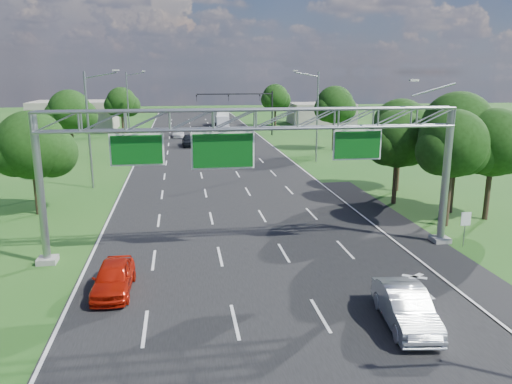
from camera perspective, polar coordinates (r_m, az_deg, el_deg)
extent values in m
plane|color=#1B4F17|center=(45.71, -3.77, 0.95)|extent=(220.00, 220.00, 0.00)
cube|color=black|center=(45.71, -3.77, 0.95)|extent=(18.00, 180.00, 0.02)
cube|color=black|center=(33.22, 16.66, -4.46)|extent=(3.00, 30.00, 0.02)
cube|color=gray|center=(32.07, 20.29, -5.10)|extent=(1.00, 1.00, 0.30)
cylinder|color=gray|center=(31.11, 20.87, 1.64)|extent=(0.44, 0.44, 8.00)
cube|color=gray|center=(29.13, -22.72, -7.19)|extent=(1.00, 1.00, 0.30)
cylinder|color=gray|center=(28.07, -23.43, 0.20)|extent=(0.40, 0.40, 8.00)
cylinder|color=gray|center=(29.97, 19.64, 10.98)|extent=(2.54, 0.12, 0.79)
cube|color=beige|center=(29.42, 17.62, 12.07)|extent=(0.50, 0.22, 0.12)
cube|color=white|center=(26.83, -13.45, 4.73)|extent=(2.80, 0.05, 1.70)
cube|color=#094A12|center=(26.77, -13.46, 4.71)|extent=(2.62, 0.05, 1.52)
cube|color=white|center=(26.85, -3.79, 4.75)|extent=(3.40, 0.05, 2.00)
cube|color=#094A12|center=(26.79, -3.78, 4.73)|extent=(3.22, 0.05, 1.82)
cube|color=white|center=(28.46, 11.49, 5.31)|extent=(2.80, 0.05, 1.70)
cube|color=#094A12|center=(28.40, 11.53, 5.30)|extent=(2.62, 0.05, 1.52)
cylinder|color=gray|center=(31.45, 22.73, -4.06)|extent=(0.06, 0.06, 2.00)
cube|color=white|center=(31.23, 22.87, -2.85)|extent=(0.60, 0.04, 0.80)
cylinder|color=black|center=(81.08, 1.85, 8.98)|extent=(0.24, 0.24, 7.00)
cylinder|color=black|center=(80.01, -2.44, 11.13)|extent=(12.00, 0.18, 0.18)
imported|color=black|center=(79.61, -6.81, 10.64)|extent=(0.18, 0.22, 1.10)
imported|color=black|center=(79.93, -3.16, 10.73)|extent=(0.18, 0.22, 1.10)
imported|color=black|center=(80.57, 0.44, 10.77)|extent=(0.18, 0.22, 1.10)
cylinder|color=gray|center=(45.40, -18.58, 6.60)|extent=(0.20, 0.20, 10.00)
cylinder|color=gray|center=(44.93, -17.37, 12.64)|extent=(2.78, 0.12, 0.60)
cube|color=beige|center=(44.76, -15.72, 13.26)|extent=(0.55, 0.22, 0.12)
cylinder|color=gray|center=(79.99, -14.43, 9.58)|extent=(0.20, 0.20, 10.00)
cylinder|color=gray|center=(79.73, -13.68, 13.00)|extent=(2.78, 0.12, 0.60)
cube|color=beige|center=(79.63, -12.74, 13.33)|extent=(0.55, 0.22, 0.12)
cylinder|color=gray|center=(56.77, 7.01, 8.45)|extent=(0.20, 0.20, 10.00)
cylinder|color=gray|center=(56.22, 5.84, 13.23)|extent=(2.78, 0.12, 0.60)
cube|color=beige|center=(55.91, 4.52, 13.66)|extent=(0.55, 0.22, 0.12)
cylinder|color=#2D2116|center=(35.08, 21.06, -0.68)|extent=(0.36, 0.36, 3.74)
sphere|color=black|center=(34.43, 21.57, 5.19)|extent=(4.40, 4.40, 4.40)
sphere|color=black|center=(35.40, 22.72, 4.39)|extent=(3.30, 3.30, 3.30)
sphere|color=black|center=(33.74, 20.30, 4.39)|extent=(3.08, 3.08, 3.08)
cylinder|color=#2D2116|center=(38.55, 21.50, 0.84)|extent=(0.36, 0.36, 4.18)
sphere|color=black|center=(37.93, 22.04, 6.87)|extent=(5.00, 5.00, 5.00)
sphere|color=black|center=(38.98, 23.25, 5.99)|extent=(3.75, 3.75, 3.75)
sphere|color=black|center=(37.16, 20.70, 6.09)|extent=(3.50, 3.50, 3.50)
cylinder|color=#2D2116|center=(39.88, 15.58, 1.04)|extent=(0.36, 0.36, 3.30)
sphere|color=black|center=(39.31, 15.90, 5.90)|extent=(4.40, 4.40, 4.40)
sphere|color=black|center=(40.21, 17.04, 5.19)|extent=(3.30, 3.30, 3.30)
sphere|color=black|center=(38.70, 14.70, 5.20)|extent=(3.08, 3.08, 3.08)
cylinder|color=#2D2116|center=(37.75, 24.93, -0.26)|extent=(0.36, 0.36, 3.52)
sphere|color=black|center=(37.14, 25.48, 5.15)|extent=(4.60, 4.60, 4.60)
sphere|color=black|center=(38.19, 26.50, 4.36)|extent=(3.45, 3.45, 3.45)
sphere|color=black|center=(36.38, 24.31, 4.38)|extent=(3.22, 3.22, 3.22)
cylinder|color=#2D2116|center=(44.24, 15.86, 2.37)|extent=(0.36, 0.36, 3.52)
sphere|color=black|center=(43.71, 16.18, 7.10)|extent=(4.80, 4.80, 4.80)
sphere|color=black|center=(44.64, 17.32, 6.37)|extent=(3.60, 3.60, 3.60)
sphere|color=black|center=(43.05, 14.99, 6.44)|extent=(3.36, 3.36, 3.36)
cylinder|color=#2D2116|center=(38.80, -23.77, -0.13)|extent=(0.36, 0.36, 3.08)
sphere|color=black|center=(38.20, -24.26, 4.92)|extent=(4.80, 4.80, 4.80)
sphere|color=black|center=(38.36, -22.29, 4.23)|extent=(3.60, 3.60, 3.60)
sphere|color=black|center=(38.28, -25.87, 4.05)|extent=(3.36, 3.36, 3.36)
cylinder|color=#2D2116|center=(61.25, -20.22, 5.14)|extent=(0.36, 0.36, 3.74)
sphere|color=black|center=(60.86, -20.51, 8.66)|extent=(4.80, 4.80, 4.80)
sphere|color=black|center=(61.07, -19.28, 8.21)|extent=(3.60, 3.60, 3.60)
sphere|color=black|center=(60.83, -21.54, 8.12)|extent=(3.36, 3.36, 3.36)
cylinder|color=#2D2116|center=(85.37, -14.99, 7.51)|extent=(0.36, 0.36, 3.30)
sphere|color=black|center=(85.10, -15.14, 9.90)|extent=(4.80, 4.80, 4.80)
sphere|color=black|center=(85.41, -14.27, 9.56)|extent=(3.60, 3.60, 3.60)
sphere|color=black|center=(84.95, -15.87, 9.52)|extent=(3.36, 3.36, 3.36)
cylinder|color=#2D2116|center=(65.99, 8.86, 6.45)|extent=(0.36, 0.36, 3.96)
sphere|color=black|center=(65.64, 8.98, 9.83)|extent=(4.80, 4.80, 4.80)
sphere|color=black|center=(66.42, 9.86, 9.32)|extent=(3.60, 3.60, 3.60)
sphere|color=black|center=(65.06, 8.13, 9.40)|extent=(3.36, 3.36, 3.36)
cylinder|color=#2D2116|center=(94.51, 2.20, 8.56)|extent=(0.36, 0.36, 3.52)
sphere|color=black|center=(94.26, 2.22, 10.79)|extent=(4.80, 4.80, 4.80)
sphere|color=black|center=(94.91, 2.90, 10.44)|extent=(3.60, 3.60, 3.60)
sphere|color=black|center=(93.79, 1.60, 10.49)|extent=(3.36, 3.36, 3.36)
cube|color=gray|center=(94.54, -19.99, 8.22)|extent=(14.00, 10.00, 5.00)
cube|color=gray|center=(100.69, 7.44, 8.90)|extent=(12.00, 9.00, 4.00)
imported|color=#BB1908|center=(24.21, -15.99, -9.38)|extent=(1.82, 4.29, 1.45)
imported|color=silver|center=(21.34, 16.73, -12.51)|extent=(2.19, 4.84, 1.54)
imported|color=silver|center=(79.73, -8.86, 6.68)|extent=(1.79, 4.39, 1.28)
imported|color=black|center=(82.18, -3.39, 7.00)|extent=(2.58, 4.61, 1.22)
imported|color=black|center=(69.55, -7.62, 5.88)|extent=(2.09, 4.85, 1.63)
imported|color=silver|center=(72.25, -2.74, 6.18)|extent=(1.85, 4.37, 1.40)
cube|color=white|center=(96.31, -4.13, 8.52)|extent=(2.95, 5.95, 2.86)
cube|color=silver|center=(92.39, -3.92, 7.98)|extent=(2.42, 2.34, 2.10)
cylinder|color=black|center=(92.55, -4.58, 7.63)|extent=(0.33, 0.95, 0.95)
cylinder|color=black|center=(92.73, -3.28, 7.66)|extent=(0.33, 0.95, 0.95)
cylinder|color=black|center=(98.23, -4.83, 7.96)|extent=(0.33, 0.95, 0.95)
cylinder|color=black|center=(98.39, -3.60, 7.99)|extent=(0.33, 0.95, 0.95)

